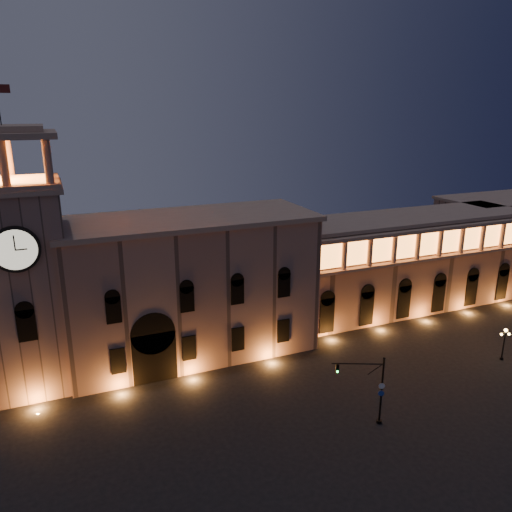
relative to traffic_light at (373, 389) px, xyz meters
name	(u,v)px	position (x,y,z in m)	size (l,w,h in m)	color
ground	(279,449)	(-10.08, -0.14, -3.81)	(160.00, 160.00, 0.00)	black
government_building	(190,286)	(-12.16, 21.79, 4.96)	(30.80, 12.80, 17.60)	#906B5E
clock_tower	(23,279)	(-30.58, 20.83, 8.69)	(9.80, 9.80, 32.40)	#906B5E
colonnade_wing	(402,261)	(21.92, 23.78, 3.53)	(40.60, 11.50, 14.50)	#8A6658
secondary_building	(496,238)	(47.92, 29.86, 3.19)	(20.00, 12.00, 14.00)	#8A6658
traffic_light	(373,389)	(0.00, 0.00, 0.00)	(4.88, 2.36, 7.25)	black
street_lamp_near	(504,341)	(22.66, 4.58, -1.31)	(1.40, 0.60, 4.19)	black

